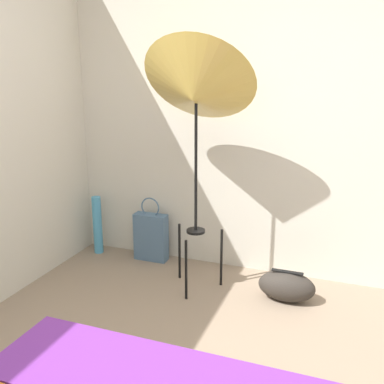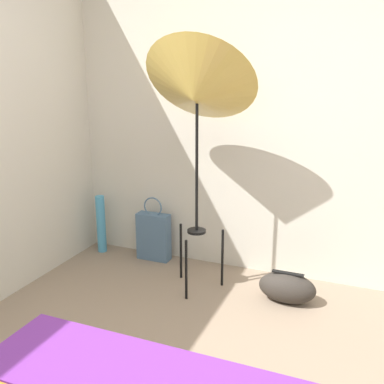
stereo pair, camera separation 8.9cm
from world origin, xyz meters
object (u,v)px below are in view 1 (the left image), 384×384
tote_bag (151,236)px  photo_umbrella (196,91)px  duffel_bag (287,286)px  paper_roll (97,225)px

tote_bag → photo_umbrella: bearing=-32.6°
tote_bag → duffel_bag: (1.23, -0.31, -0.10)m
duffel_bag → photo_umbrella: bearing=-177.0°
tote_bag → paper_roll: size_ratio=1.08×
tote_bag → paper_roll: tote_bag is taller
tote_bag → duffel_bag: tote_bag is taller
photo_umbrella → tote_bag: size_ratio=3.27×
paper_roll → duffel_bag: bearing=-9.2°
duffel_bag → paper_roll: size_ratio=0.78×
tote_bag → duffel_bag: bearing=-14.2°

